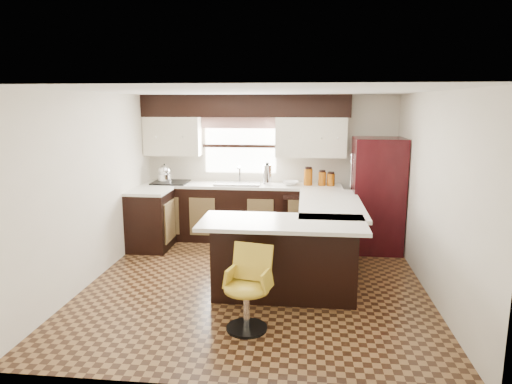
# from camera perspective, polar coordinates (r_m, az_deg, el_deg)

# --- Properties ---
(floor) EXTENTS (4.40, 4.40, 0.00)m
(floor) POSITION_cam_1_polar(r_m,az_deg,el_deg) (5.95, -0.03, -11.32)
(floor) COLOR #49301A
(floor) RESTS_ON ground
(ceiling) EXTENTS (4.40, 4.40, 0.00)m
(ceiling) POSITION_cam_1_polar(r_m,az_deg,el_deg) (5.50, -0.03, 12.48)
(ceiling) COLOR silver
(ceiling) RESTS_ON wall_back
(wall_back) EXTENTS (4.40, 0.00, 4.40)m
(wall_back) POSITION_cam_1_polar(r_m,az_deg,el_deg) (7.76, 1.74, 3.17)
(wall_back) COLOR beige
(wall_back) RESTS_ON floor
(wall_front) EXTENTS (4.40, 0.00, 4.40)m
(wall_front) POSITION_cam_1_polar(r_m,az_deg,el_deg) (3.49, -3.99, -6.69)
(wall_front) COLOR beige
(wall_front) RESTS_ON floor
(wall_left) EXTENTS (0.00, 4.40, 4.40)m
(wall_left) POSITION_cam_1_polar(r_m,az_deg,el_deg) (6.19, -19.75, 0.51)
(wall_left) COLOR beige
(wall_left) RESTS_ON floor
(wall_right) EXTENTS (0.00, 4.40, 4.40)m
(wall_right) POSITION_cam_1_polar(r_m,az_deg,el_deg) (5.77, 21.19, -0.32)
(wall_right) COLOR beige
(wall_right) RESTS_ON floor
(base_cab_back) EXTENTS (3.30, 0.60, 0.90)m
(base_cab_back) POSITION_cam_1_polar(r_m,az_deg,el_deg) (7.66, -1.84, -2.66)
(base_cab_back) COLOR black
(base_cab_back) RESTS_ON floor
(base_cab_left) EXTENTS (0.60, 0.70, 0.90)m
(base_cab_left) POSITION_cam_1_polar(r_m,az_deg,el_deg) (7.36, -13.04, -3.51)
(base_cab_left) COLOR black
(base_cab_left) RESTS_ON floor
(counter_back) EXTENTS (3.30, 0.60, 0.04)m
(counter_back) POSITION_cam_1_polar(r_m,az_deg,el_deg) (7.56, -1.86, 0.82)
(counter_back) COLOR silver
(counter_back) RESTS_ON base_cab_back
(counter_left) EXTENTS (0.60, 0.70, 0.04)m
(counter_left) POSITION_cam_1_polar(r_m,az_deg,el_deg) (7.26, -13.20, 0.10)
(counter_left) COLOR silver
(counter_left) RESTS_ON base_cab_left
(soffit) EXTENTS (3.40, 0.35, 0.36)m
(soffit) POSITION_cam_1_polar(r_m,az_deg,el_deg) (7.56, -1.40, 10.71)
(soffit) COLOR black
(soffit) RESTS_ON wall_back
(upper_cab_left) EXTENTS (0.94, 0.35, 0.64)m
(upper_cab_left) POSITION_cam_1_polar(r_m,az_deg,el_deg) (7.83, -10.33, 6.89)
(upper_cab_left) COLOR beige
(upper_cab_left) RESTS_ON wall_back
(upper_cab_right) EXTENTS (1.14, 0.35, 0.64)m
(upper_cab_right) POSITION_cam_1_polar(r_m,az_deg,el_deg) (7.51, 6.87, 6.82)
(upper_cab_right) COLOR beige
(upper_cab_right) RESTS_ON wall_back
(window_pane) EXTENTS (1.20, 0.02, 0.90)m
(window_pane) POSITION_cam_1_polar(r_m,az_deg,el_deg) (7.76, -1.96, 5.76)
(window_pane) COLOR white
(window_pane) RESTS_ON wall_back
(valance) EXTENTS (1.30, 0.06, 0.18)m
(valance) POSITION_cam_1_polar(r_m,az_deg,el_deg) (7.69, -2.03, 8.63)
(valance) COLOR #D19B93
(valance) RESTS_ON wall_back
(sink) EXTENTS (0.75, 0.45, 0.03)m
(sink) POSITION_cam_1_polar(r_m,az_deg,el_deg) (7.54, -2.26, 1.09)
(sink) COLOR #B2B2B7
(sink) RESTS_ON counter_back
(dishwasher) EXTENTS (0.58, 0.03, 0.78)m
(dishwasher) POSITION_cam_1_polar(r_m,az_deg,el_deg) (7.31, 5.65, -3.52)
(dishwasher) COLOR black
(dishwasher) RESTS_ON floor
(cooktop) EXTENTS (0.58, 0.50, 0.02)m
(cooktop) POSITION_cam_1_polar(r_m,az_deg,el_deg) (7.79, -10.65, 1.20)
(cooktop) COLOR black
(cooktop) RESTS_ON counter_back
(peninsula_long) EXTENTS (0.60, 1.95, 0.90)m
(peninsula_long) POSITION_cam_1_polar(r_m,az_deg,el_deg) (6.36, 8.71, -5.64)
(peninsula_long) COLOR black
(peninsula_long) RESTS_ON floor
(peninsula_return) EXTENTS (1.65, 0.60, 0.90)m
(peninsula_return) POSITION_cam_1_polar(r_m,az_deg,el_deg) (5.43, 3.54, -8.46)
(peninsula_return) COLOR black
(peninsula_return) RESTS_ON floor
(counter_pen_long) EXTENTS (0.84, 1.95, 0.04)m
(counter_pen_long) POSITION_cam_1_polar(r_m,az_deg,el_deg) (6.25, 9.30, -1.49)
(counter_pen_long) COLOR silver
(counter_pen_long) RESTS_ON peninsula_long
(counter_pen_return) EXTENTS (1.89, 0.84, 0.04)m
(counter_pen_return) POSITION_cam_1_polar(r_m,az_deg,el_deg) (5.21, 3.34, -3.88)
(counter_pen_return) COLOR silver
(counter_pen_return) RESTS_ON peninsula_return
(refrigerator) EXTENTS (0.75, 0.72, 1.75)m
(refrigerator) POSITION_cam_1_polar(r_m,az_deg,el_deg) (7.24, 14.88, -0.36)
(refrigerator) COLOR black
(refrigerator) RESTS_ON floor
(bar_chair) EXTENTS (0.55, 0.55, 0.86)m
(bar_chair) POSITION_cam_1_polar(r_m,az_deg,el_deg) (4.66, -1.19, -12.12)
(bar_chair) COLOR gold
(bar_chair) RESTS_ON floor
(kettle) EXTENTS (0.22, 0.22, 0.30)m
(kettle) POSITION_cam_1_polar(r_m,az_deg,el_deg) (7.79, -11.34, 2.39)
(kettle) COLOR silver
(kettle) RESTS_ON cooktop
(percolator) EXTENTS (0.14, 0.14, 0.33)m
(percolator) POSITION_cam_1_polar(r_m,az_deg,el_deg) (7.48, 1.41, 2.17)
(percolator) COLOR silver
(percolator) RESTS_ON counter_back
(mixing_bowl) EXTENTS (0.27, 0.27, 0.07)m
(mixing_bowl) POSITION_cam_1_polar(r_m,az_deg,el_deg) (7.48, 4.32, 1.12)
(mixing_bowl) COLOR white
(mixing_bowl) RESTS_ON counter_back
(canister_large) EXTENTS (0.14, 0.14, 0.27)m
(canister_large) POSITION_cam_1_polar(r_m,az_deg,el_deg) (7.48, 6.53, 1.87)
(canister_large) COLOR #8F480A
(canister_large) RESTS_ON counter_back
(canister_med) EXTENTS (0.12, 0.12, 0.22)m
(canister_med) POSITION_cam_1_polar(r_m,az_deg,el_deg) (7.49, 8.26, 1.65)
(canister_med) COLOR #8F480A
(canister_med) RESTS_ON counter_back
(canister_small) EXTENTS (0.13, 0.13, 0.20)m
(canister_small) POSITION_cam_1_polar(r_m,az_deg,el_deg) (7.50, 9.34, 1.53)
(canister_small) COLOR #8F480A
(canister_small) RESTS_ON counter_back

